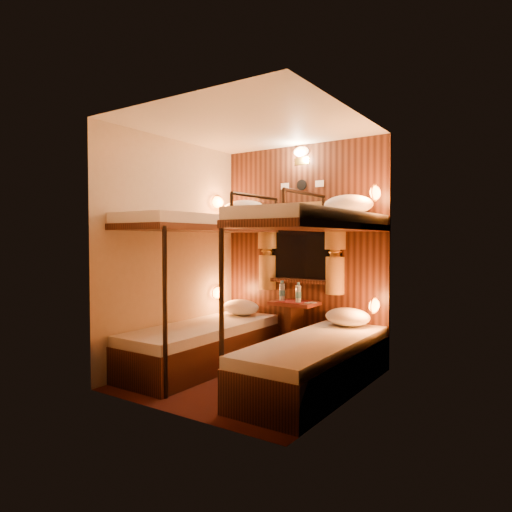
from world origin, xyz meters
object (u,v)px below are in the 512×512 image
Objects in this scene: bottle_right at (298,294)px; bunk_left at (203,314)px; table at (294,323)px; bunk_right at (315,327)px; bottle_left at (282,292)px.

bunk_left is at bearing -135.14° from bottle_right.
bunk_left is 2.90× the size of table.
bunk_left is 1.04m from bottle_right.
bunk_left is 1.00× the size of bunk_right.
bottle_right is (0.22, -0.03, -0.00)m from bottle_left.
bunk_left is 8.59× the size of bottle_right.
bunk_right is 8.59× the size of bottle_right.
bunk_right is 8.42× the size of bottle_left.
table is (-0.65, 0.78, -0.14)m from bunk_right.
bunk_right is 1.11m from bottle_left.
bunk_left is 8.42× the size of bottle_left.
bunk_left reaches higher than bottle_right.
bunk_left reaches higher than bottle_left.
bottle_left reaches higher than bottle_right.
bunk_right is 0.94m from bottle_right.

